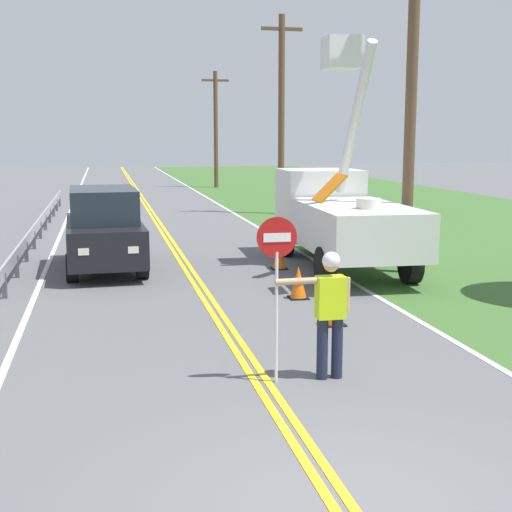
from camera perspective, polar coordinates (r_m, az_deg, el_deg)
ground_plane at (r=7.01m, az=7.14°, el=-19.59°), size 160.00×160.00×0.00m
grass_verge_right at (r=29.36m, az=15.77°, el=2.55°), size 16.00×110.00×0.01m
centerline_yellow_left at (r=26.06m, az=-7.63°, el=1.98°), size 0.11×110.00×0.01m
centerline_yellow_right at (r=26.08m, az=-7.23°, el=1.99°), size 0.11×110.00×0.01m
edge_line_right at (r=26.60m, az=0.33°, el=2.22°), size 0.12×110.00×0.01m
edge_line_left at (r=26.03m, az=-15.35°, el=1.71°), size 0.12×110.00×0.01m
flagger_worker at (r=10.06m, az=5.91°, el=-4.05°), size 1.09×0.25×1.83m
stop_sign_paddle at (r=9.72m, az=1.67°, el=-0.50°), size 0.56×0.04×2.33m
utility_bucket_truck at (r=18.92m, az=6.60°, el=3.50°), size 2.90×6.89×5.88m
oncoming_suv_nearest at (r=18.66m, az=-12.06°, el=2.13°), size 2.06×4.67×2.10m
utility_pole_near at (r=18.21m, az=12.32°, el=13.00°), size 1.80×0.28×8.76m
utility_pole_mid at (r=31.60m, az=2.05°, el=11.44°), size 1.80×0.28×8.52m
utility_pole_far at (r=48.16m, az=-3.24°, el=10.24°), size 1.80×0.28×7.62m
traffic_cone_lead at (r=13.08m, az=6.23°, el=-4.07°), size 0.40×0.40×0.70m
traffic_cone_mid at (r=15.13m, az=3.41°, el=-2.16°), size 0.40×0.40×0.70m
traffic_cone_tail at (r=18.44m, az=1.87°, el=-0.02°), size 0.40×0.40×0.70m
guardrail_left_shoulder at (r=21.60m, az=-17.63°, el=1.43°), size 0.10×32.00×0.71m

